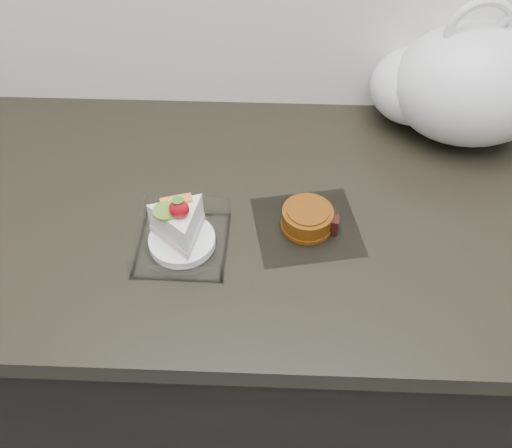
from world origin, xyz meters
The scene contains 4 objects.
counter centered at (0.00, 1.69, 0.45)m, with size 2.04×0.64×0.90m.
cake_tray centered at (-0.14, 1.60, 0.93)m, with size 0.15×0.15×0.12m.
mooncake_wrap centered at (0.07, 1.65, 0.92)m, with size 0.20×0.19×0.04m.
plastic_bag centered at (0.35, 1.92, 1.01)m, with size 0.36×0.26×0.28m.
Camera 1 is at (0.00, 0.99, 1.62)m, focal length 40.00 mm.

